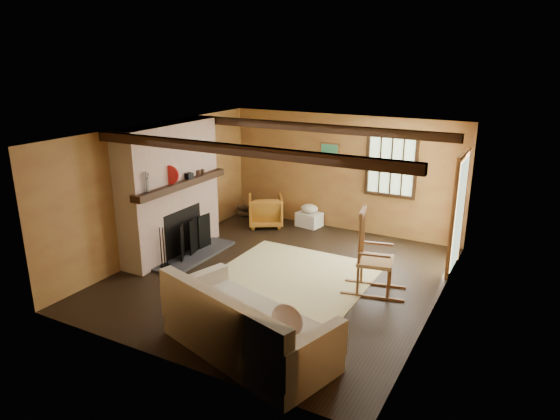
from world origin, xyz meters
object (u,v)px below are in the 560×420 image
Objects in this scene: fireplace at (171,196)px; sofa at (245,330)px; rocking_chair at (372,257)px; armchair at (266,211)px; laundry_basket at (309,219)px.

sofa is at bearing -36.64° from fireplace.
fireplace reaches higher than sofa.
rocking_chair is 1.84× the size of armchair.
laundry_basket is 0.96m from armchair.
rocking_chair is (3.74, 0.21, -0.54)m from fireplace.
rocking_chair is at bearing 3.29° from fireplace.
armchair is at bearing 45.24° from rocking_chair.
fireplace reaches higher than laundry_basket.
rocking_chair is 2.68× the size of laundry_basket.
sofa reaches higher than laundry_basket.
armchair is (-0.84, -0.42, 0.18)m from laundry_basket.
rocking_chair is 0.54× the size of sofa.
sofa reaches higher than armchair.
fireplace is at bearing 159.89° from sofa.
fireplace reaches higher than rocking_chair.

